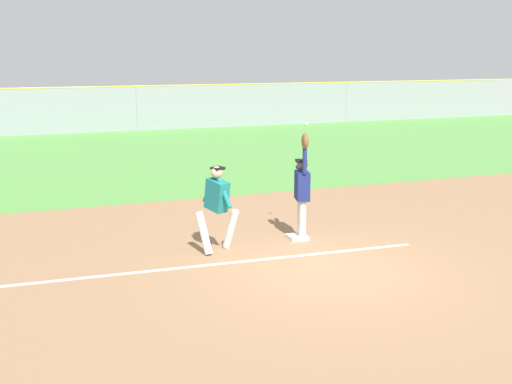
# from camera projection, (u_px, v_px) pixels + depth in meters

# --- Properties ---
(ground_plane) EXTENTS (70.44, 70.44, 0.00)m
(ground_plane) POSITION_uv_depth(u_px,v_px,m) (328.00, 269.00, 11.38)
(ground_plane) COLOR #936D4C
(outfield_grass) EXTENTS (46.57, 15.25, 0.01)m
(outfield_grass) POSITION_uv_depth(u_px,v_px,m) (169.00, 154.00, 24.12)
(outfield_grass) COLOR #549342
(outfield_grass) RESTS_ON ground_plane
(chalk_foul_line) EXTENTS (11.99, 0.57, 0.01)m
(chalk_foul_line) POSITION_uv_depth(u_px,v_px,m) (111.00, 275.00, 11.07)
(chalk_foul_line) COLOR white
(chalk_foul_line) RESTS_ON ground_plane
(first_base) EXTENTS (0.38, 0.38, 0.08)m
(first_base) POSITION_uv_depth(u_px,v_px,m) (297.00, 237.00, 13.21)
(first_base) COLOR white
(first_base) RESTS_ON ground_plane
(fielder) EXTENTS (0.35, 0.89, 2.28)m
(fielder) POSITION_uv_depth(u_px,v_px,m) (302.00, 187.00, 12.98)
(fielder) COLOR silver
(fielder) RESTS_ON ground_plane
(runner) EXTENTS (0.89, 0.80, 1.72)m
(runner) POSITION_uv_depth(u_px,v_px,m) (217.00, 203.00, 12.17)
(runner) COLOR white
(runner) RESTS_ON ground_plane
(baseball) EXTENTS (0.07, 0.07, 0.07)m
(baseball) POSITION_uv_depth(u_px,v_px,m) (306.00, 124.00, 13.05)
(baseball) COLOR white
(outfield_fence) EXTENTS (46.65, 0.08, 2.23)m
(outfield_fence) POSITION_uv_depth(u_px,v_px,m) (137.00, 108.00, 30.87)
(outfield_fence) COLOR #93999E
(outfield_fence) RESTS_ON ground_plane
(parked_car_black) EXTENTS (4.46, 2.23, 1.25)m
(parked_car_black) POSITION_uv_depth(u_px,v_px,m) (6.00, 115.00, 31.97)
(parked_car_black) COLOR black
(parked_car_black) RESTS_ON ground_plane
(parked_car_green) EXTENTS (4.41, 2.15, 1.25)m
(parked_car_green) POSITION_uv_depth(u_px,v_px,m) (114.00, 111.00, 34.16)
(parked_car_green) COLOR #1E6B33
(parked_car_green) RESTS_ON ground_plane
(parked_car_red) EXTENTS (4.51, 2.33, 1.25)m
(parked_car_red) POSITION_uv_depth(u_px,v_px,m) (205.00, 108.00, 36.13)
(parked_car_red) COLOR #B21E1E
(parked_car_red) RESTS_ON ground_plane
(parked_car_white) EXTENTS (4.49, 2.30, 1.25)m
(parked_car_white) POSITION_uv_depth(u_px,v_px,m) (292.00, 106.00, 37.31)
(parked_car_white) COLOR white
(parked_car_white) RESTS_ON ground_plane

